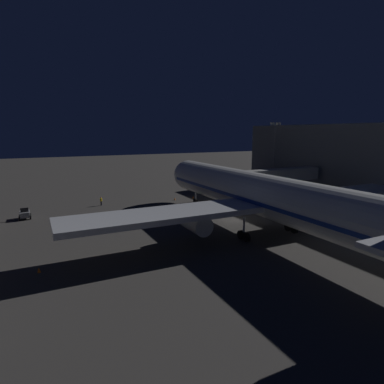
% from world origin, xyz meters
% --- Properties ---
extents(ground_plane, '(320.00, 320.00, 0.00)m').
position_xyz_m(ground_plane, '(0.00, 0.00, 0.00)').
color(ground_plane, '#383533').
extents(airliner_at_gate, '(55.44, 58.25, 18.04)m').
position_xyz_m(airliner_at_gate, '(0.00, 8.76, 5.49)').
color(airliner_at_gate, silver).
rests_on(airliner_at_gate, ground_plane).
extents(jet_bridge, '(23.99, 3.40, 7.12)m').
position_xyz_m(jet_bridge, '(-12.76, -7.93, 5.59)').
color(jet_bridge, '#9E9E99').
rests_on(jet_bridge, ground_plane).
extents(apron_floodlight_mast, '(2.90, 0.50, 16.70)m').
position_xyz_m(apron_floodlight_mast, '(-25.50, -20.20, 9.77)').
color(apron_floodlight_mast, '#59595E').
rests_on(apron_floodlight_mast, ground_plane).
extents(baggage_tug_lead, '(1.86, 2.39, 1.95)m').
position_xyz_m(baggage_tug_lead, '(30.82, -16.13, 0.78)').
color(baggage_tug_lead, slate).
rests_on(baggage_tug_lead, ground_plane).
extents(ground_crew_by_belt_loader, '(0.40, 0.40, 1.73)m').
position_xyz_m(ground_crew_by_belt_loader, '(17.36, -20.70, 0.95)').
color(ground_crew_by_belt_loader, black).
rests_on(ground_crew_by_belt_loader, ground_plane).
extents(traffic_cone_nose_port, '(0.36, 0.36, 0.55)m').
position_xyz_m(traffic_cone_nose_port, '(-2.20, -18.94, 0.28)').
color(traffic_cone_nose_port, orange).
rests_on(traffic_cone_nose_port, ground_plane).
extents(traffic_cone_nose_starboard, '(0.36, 0.36, 0.55)m').
position_xyz_m(traffic_cone_nose_starboard, '(2.20, -18.94, 0.28)').
color(traffic_cone_nose_starboard, orange).
rests_on(traffic_cone_nose_starboard, ground_plane).
extents(traffic_cone_wingtip_svc_side, '(0.36, 0.36, 0.55)m').
position_xyz_m(traffic_cone_wingtip_svc_side, '(29.22, 8.26, 0.28)').
color(traffic_cone_wingtip_svc_side, orange).
rests_on(traffic_cone_wingtip_svc_side, ground_plane).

